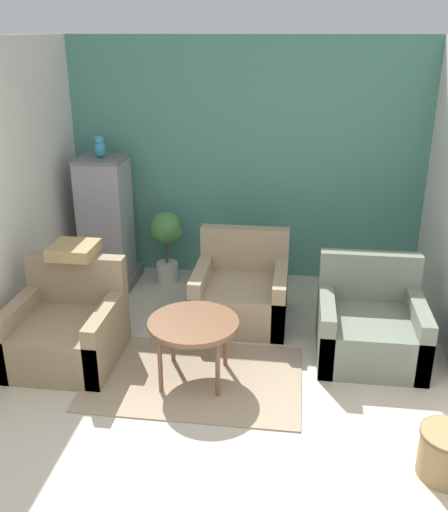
{
  "coord_description": "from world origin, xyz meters",
  "views": [
    {
      "loc": [
        0.56,
        -2.48,
        2.59
      ],
      "look_at": [
        0.0,
        1.74,
        0.89
      ],
      "focal_mm": 40.0,
      "sensor_mm": 36.0,
      "label": 1
    }
  ],
  "objects_px": {
    "birdcage": "(106,224)",
    "potted_plant": "(166,237)",
    "coffee_table": "(193,327)",
    "wicker_basket": "(447,452)",
    "parrot": "(100,147)",
    "armchair_left": "(67,331)",
    "armchair_right": "(369,327)",
    "armchair_middle": "(241,293)"
  },
  "relations": [
    {
      "from": "armchair_left",
      "to": "armchair_right",
      "type": "relative_size",
      "value": 1.0
    },
    {
      "from": "armchair_middle",
      "to": "potted_plant",
      "type": "bearing_deg",
      "value": 140.52
    },
    {
      "from": "parrot",
      "to": "armchair_left",
      "type": "bearing_deg",
      "value": -84.5
    },
    {
      "from": "armchair_middle",
      "to": "birdcage",
      "type": "xyz_separation_m",
      "value": [
        -1.52,
        0.66,
        0.4
      ]
    },
    {
      "from": "parrot",
      "to": "coffee_table",
      "type": "bearing_deg",
      "value": -54.2
    },
    {
      "from": "armchair_right",
      "to": "parrot",
      "type": "relative_size",
      "value": 3.69
    },
    {
      "from": "coffee_table",
      "to": "armchair_left",
      "type": "height_order",
      "value": "armchair_left"
    },
    {
      "from": "birdcage",
      "to": "armchair_right",
      "type": "bearing_deg",
      "value": -23.96
    },
    {
      "from": "armchair_right",
      "to": "wicker_basket",
      "type": "bearing_deg",
      "value": -76.56
    },
    {
      "from": "armchair_right",
      "to": "parrot",
      "type": "xyz_separation_m",
      "value": [
        -2.66,
        1.18,
        1.23
      ]
    },
    {
      "from": "coffee_table",
      "to": "armchair_middle",
      "type": "bearing_deg",
      "value": 76.58
    },
    {
      "from": "coffee_table",
      "to": "birdcage",
      "type": "relative_size",
      "value": 0.51
    },
    {
      "from": "armchair_right",
      "to": "birdcage",
      "type": "bearing_deg",
      "value": 156.04
    },
    {
      "from": "armchair_right",
      "to": "armchair_middle",
      "type": "xyz_separation_m",
      "value": [
        -1.14,
        0.52,
        0.0
      ]
    },
    {
      "from": "armchair_middle",
      "to": "potted_plant",
      "type": "xyz_separation_m",
      "value": [
        -0.89,
        0.73,
        0.27
      ]
    },
    {
      "from": "armchair_middle",
      "to": "birdcage",
      "type": "height_order",
      "value": "birdcage"
    },
    {
      "from": "armchair_left",
      "to": "armchair_middle",
      "type": "xyz_separation_m",
      "value": [
        1.37,
        0.91,
        0.0
      ]
    },
    {
      "from": "armchair_left",
      "to": "birdcage",
      "type": "distance_m",
      "value": 1.63
    },
    {
      "from": "wicker_basket",
      "to": "parrot",
      "type": "bearing_deg",
      "value": 139.24
    },
    {
      "from": "armchair_left",
      "to": "birdcage",
      "type": "height_order",
      "value": "birdcage"
    },
    {
      "from": "armchair_left",
      "to": "potted_plant",
      "type": "distance_m",
      "value": 1.74
    },
    {
      "from": "armchair_middle",
      "to": "wicker_basket",
      "type": "distance_m",
      "value": 2.42
    },
    {
      "from": "birdcage",
      "to": "potted_plant",
      "type": "height_order",
      "value": "birdcage"
    },
    {
      "from": "birdcage",
      "to": "wicker_basket",
      "type": "height_order",
      "value": "birdcage"
    },
    {
      "from": "coffee_table",
      "to": "parrot",
      "type": "relative_size",
      "value": 3.02
    },
    {
      "from": "armchair_left",
      "to": "wicker_basket",
      "type": "bearing_deg",
      "value": -19.41
    },
    {
      "from": "parrot",
      "to": "armchair_middle",
      "type": "bearing_deg",
      "value": -23.61
    },
    {
      "from": "birdcage",
      "to": "parrot",
      "type": "relative_size",
      "value": 5.9
    },
    {
      "from": "coffee_table",
      "to": "wicker_basket",
      "type": "height_order",
      "value": "coffee_table"
    },
    {
      "from": "armchair_left",
      "to": "potted_plant",
      "type": "xyz_separation_m",
      "value": [
        0.47,
        1.65,
        0.27
      ]
    },
    {
      "from": "coffee_table",
      "to": "wicker_basket",
      "type": "relative_size",
      "value": 1.97
    },
    {
      "from": "armchair_middle",
      "to": "parrot",
      "type": "distance_m",
      "value": 2.06
    },
    {
      "from": "coffee_table",
      "to": "parrot",
      "type": "height_order",
      "value": "parrot"
    },
    {
      "from": "armchair_right",
      "to": "armchair_middle",
      "type": "distance_m",
      "value": 1.25
    },
    {
      "from": "armchair_left",
      "to": "wicker_basket",
      "type": "distance_m",
      "value": 3.01
    },
    {
      "from": "coffee_table",
      "to": "potted_plant",
      "type": "distance_m",
      "value": 1.93
    },
    {
      "from": "armchair_right",
      "to": "birdcage",
      "type": "height_order",
      "value": "birdcage"
    },
    {
      "from": "armchair_right",
      "to": "birdcage",
      "type": "relative_size",
      "value": 0.62
    },
    {
      "from": "armchair_left",
      "to": "parrot",
      "type": "height_order",
      "value": "parrot"
    },
    {
      "from": "parrot",
      "to": "armchair_right",
      "type": "bearing_deg",
      "value": -24.0
    },
    {
      "from": "birdcage",
      "to": "armchair_middle",
      "type": "bearing_deg",
      "value": -23.55
    },
    {
      "from": "armchair_right",
      "to": "coffee_table",
      "type": "bearing_deg",
      "value": -158.11
    }
  ]
}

